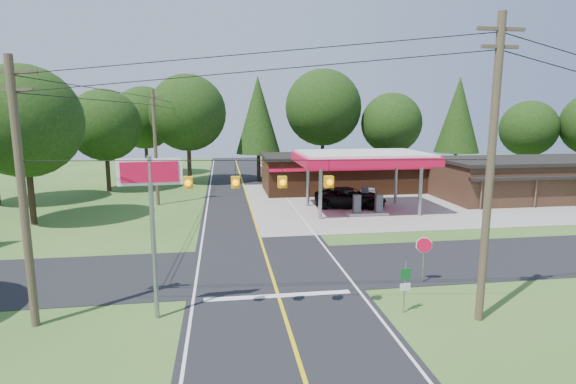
{
  "coord_description": "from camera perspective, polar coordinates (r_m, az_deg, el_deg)",
  "views": [
    {
      "loc": [
        -2.32,
        -22.21,
        7.97
      ],
      "look_at": [
        2.0,
        7.0,
        2.8
      ],
      "focal_mm": 28.0,
      "sensor_mm": 36.0,
      "label": 1
    }
  ],
  "objects": [
    {
      "name": "sedan_car",
      "position": [
        46.16,
        10.02,
        0.7
      ],
      "size": [
        5.04,
        5.04,
        1.37
      ],
      "primitive_type": "imported",
      "rotation": [
        0.0,
        0.0,
        -0.3
      ],
      "color": "silver",
      "rests_on": "ground"
    },
    {
      "name": "overhead_beacons",
      "position": [
        16.36,
        -3.75,
        3.74
      ],
      "size": [
        17.04,
        2.04,
        1.03
      ],
      "color": "black",
      "rests_on": "ground"
    },
    {
      "name": "utility_pole_near_right",
      "position": [
        18.21,
        24.3,
        2.71
      ],
      "size": [
        1.8,
        0.3,
        11.5
      ],
      "color": "#473828",
      "rests_on": "ground"
    },
    {
      "name": "utility_pole_north",
      "position": [
        57.45,
        -12.65,
        6.48
      ],
      "size": [
        0.3,
        0.3,
        9.5
      ],
      "color": "#473828",
      "rests_on": "ground"
    },
    {
      "name": "suv_car",
      "position": [
        38.93,
        7.88,
        -0.7
      ],
      "size": [
        7.38,
        7.38,
        1.7
      ],
      "primitive_type": "imported",
      "rotation": [
        0.0,
        0.0,
        1.33
      ],
      "color": "black",
      "rests_on": "ground"
    },
    {
      "name": "octagonal_stop_sign",
      "position": [
        22.25,
        16.87,
        -6.93
      ],
      "size": [
        0.76,
        0.29,
        2.27
      ],
      "color": "gray",
      "rests_on": "ground"
    },
    {
      "name": "utility_pole_far_left",
      "position": [
        40.71,
        -16.49,
        5.63
      ],
      "size": [
        1.8,
        0.3,
        10.0
      ],
      "color": "#473828",
      "rests_on": "ground"
    },
    {
      "name": "lane_center_yellow",
      "position": [
        23.7,
        -2.34,
        -9.66
      ],
      "size": [
        0.15,
        110.0,
        0.0
      ],
      "primitive_type": "cube",
      "color": "yellow",
      "rests_on": "main_highway"
    },
    {
      "name": "treeline_backdrop",
      "position": [
        46.33,
        -4.58,
        9.31
      ],
      "size": [
        70.27,
        51.59,
        13.3
      ],
      "color": "#332316",
      "rests_on": "ground"
    },
    {
      "name": "strip_building",
      "position": [
        49.13,
        29.8,
        1.53
      ],
      "size": [
        20.4,
        8.75,
        3.8
      ],
      "color": "#362016",
      "rests_on": "ground"
    },
    {
      "name": "gas_canopy",
      "position": [
        37.17,
        9.39,
        4.08
      ],
      "size": [
        10.6,
        7.4,
        4.88
      ],
      "color": "gray",
      "rests_on": "ground"
    },
    {
      "name": "utility_pole_near_left",
      "position": [
        18.85,
        -30.69,
        0.08
      ],
      "size": [
        1.8,
        0.3,
        10.0
      ],
      "color": "#473828",
      "rests_on": "ground"
    },
    {
      "name": "main_highway",
      "position": [
        23.71,
        -2.34,
        -9.7
      ],
      "size": [
        8.0,
        120.0,
        0.02
      ],
      "primitive_type": "cube",
      "color": "black",
      "rests_on": "ground"
    },
    {
      "name": "big_stop_sign",
      "position": [
        17.71,
        -16.98,
        -1.04
      ],
      "size": [
        2.39,
        0.25,
        6.43
      ],
      "color": "gray",
      "rests_on": "ground"
    },
    {
      "name": "route_sign_post",
      "position": [
        18.91,
        14.65,
        -11.11
      ],
      "size": [
        0.44,
        0.1,
        2.16
      ],
      "color": "gray",
      "rests_on": "ground"
    },
    {
      "name": "ground",
      "position": [
        23.71,
        -2.34,
        -9.72
      ],
      "size": [
        120.0,
        120.0,
        0.0
      ],
      "primitive_type": "plane",
      "color": "#305E21",
      "rests_on": "ground"
    },
    {
      "name": "convenience_store",
      "position": [
        47.23,
        6.79,
        2.5
      ],
      "size": [
        16.4,
        7.55,
        3.8
      ],
      "color": "#4E2A16",
      "rests_on": "ground"
    },
    {
      "name": "cross_road",
      "position": [
        23.71,
        -2.34,
        -9.69
      ],
      "size": [
        70.0,
        7.0,
        0.02
      ],
      "primitive_type": "cube",
      "color": "black",
      "rests_on": "ground"
    }
  ]
}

